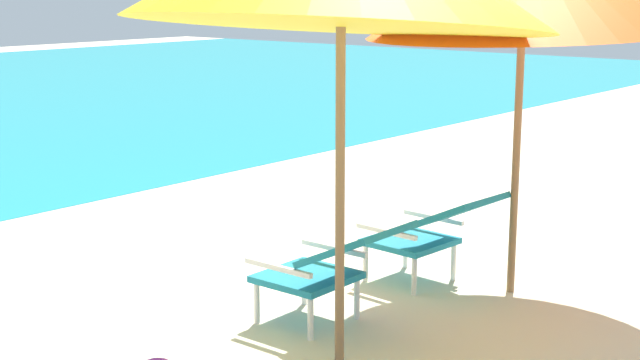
% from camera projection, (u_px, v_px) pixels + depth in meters
% --- Properties ---
extents(ground_plane, '(40.00, 40.00, 0.00)m').
position_uv_depth(ground_plane, '(27.00, 210.00, 8.34)').
color(ground_plane, beige).
extents(lounge_chair_left, '(0.55, 0.88, 0.68)m').
position_uv_depth(lounge_chair_left, '(330.00, 263.00, 5.42)').
color(lounge_chair_left, teal).
rests_on(lounge_chair_left, ground_plane).
extents(lounge_chair_right, '(0.59, 0.91, 0.68)m').
position_uv_depth(lounge_chair_right, '(431.00, 228.00, 6.18)').
color(lounge_chair_right, teal).
rests_on(lounge_chair_right, ground_plane).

